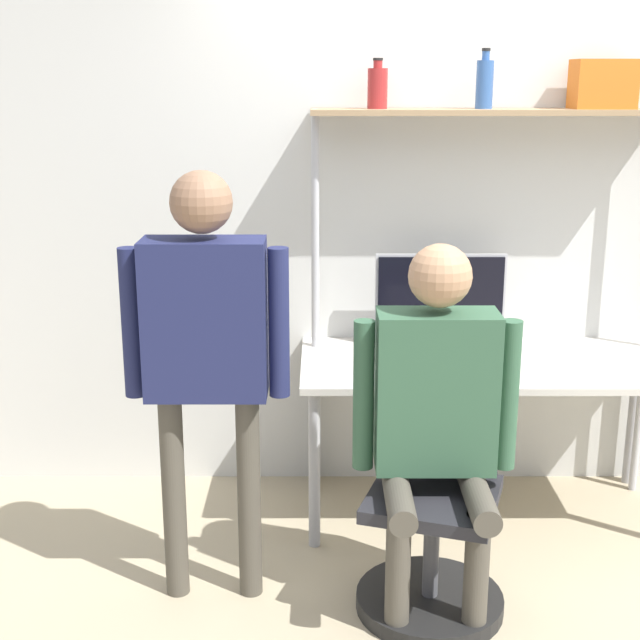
{
  "coord_description": "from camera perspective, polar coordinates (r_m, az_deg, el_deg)",
  "views": [
    {
      "loc": [
        -0.76,
        -3.39,
        1.96
      ],
      "look_at": [
        -0.76,
        -0.2,
        1.09
      ],
      "focal_mm": 50.0,
      "sensor_mm": 36.0,
      "label": 1
    }
  ],
  "objects": [
    {
      "name": "ground_plane",
      "position": [
        3.99,
        11.3,
        -14.49
      ],
      "size": [
        12.0,
        12.0,
        0.0
      ],
      "primitive_type": "plane",
      "color": "tan"
    },
    {
      "name": "wall_back",
      "position": [
        4.29,
        10.22,
        6.88
      ],
      "size": [
        8.0,
        0.06,
        2.7
      ],
      "color": "silver",
      "rests_on": "ground_plane"
    },
    {
      "name": "desk",
      "position": [
        4.07,
        10.74,
        -3.57
      ],
      "size": [
        1.68,
        0.74,
        0.74
      ],
      "color": "beige",
      "rests_on": "ground_plane"
    },
    {
      "name": "shelf_unit",
      "position": [
        4.1,
        10.77,
        9.13
      ],
      "size": [
        1.6,
        0.27,
        1.83
      ],
      "color": "#997A56",
      "rests_on": "ground_plane"
    },
    {
      "name": "monitor",
      "position": [
        4.17,
        7.68,
        1.49
      ],
      "size": [
        0.6,
        0.21,
        0.44
      ],
      "color": "#B7B7BC",
      "rests_on": "desk"
    },
    {
      "name": "laptop",
      "position": [
        3.86,
        7.2,
        -2.33
      ],
      "size": [
        0.31,
        0.23,
        0.23
      ],
      "color": "#BCBCC1",
      "rests_on": "desk"
    },
    {
      "name": "cell_phone",
      "position": [
        3.85,
        11.1,
        -3.42
      ],
      "size": [
        0.07,
        0.15,
        0.01
      ],
      "color": "#264C8C",
      "rests_on": "desk"
    },
    {
      "name": "office_chair",
      "position": [
        3.49,
        7.27,
        -13.48
      ],
      "size": [
        0.58,
        0.58,
        0.93
      ],
      "color": "black",
      "rests_on": "ground_plane"
    },
    {
      "name": "person_seated",
      "position": [
        3.22,
        7.47,
        -5.29
      ],
      "size": [
        0.6,
        0.47,
        1.41
      ],
      "color": "#4C473D",
      "rests_on": "ground_plane"
    },
    {
      "name": "person_standing",
      "position": [
        3.26,
        -7.34,
        -0.92
      ],
      "size": [
        0.61,
        0.22,
        1.65
      ],
      "color": "#4C473D",
      "rests_on": "ground_plane"
    },
    {
      "name": "bottle_red",
      "position": [
        4.01,
        3.68,
        14.64
      ],
      "size": [
        0.09,
        0.09,
        0.21
      ],
      "color": "maroon",
      "rests_on": "shelf_unit"
    },
    {
      "name": "bottle_blue",
      "position": [
        4.07,
        10.47,
        14.68
      ],
      "size": [
        0.07,
        0.07,
        0.26
      ],
      "color": "#335999",
      "rests_on": "shelf_unit"
    },
    {
      "name": "storage_box",
      "position": [
        4.19,
        17.63,
        14.19
      ],
      "size": [
        0.26,
        0.19,
        0.21
      ],
      "color": "#D1661E",
      "rests_on": "shelf_unit"
    }
  ]
}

